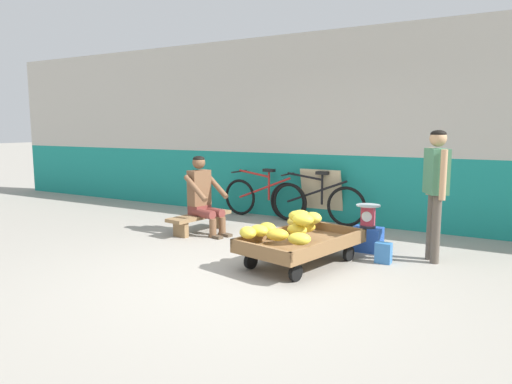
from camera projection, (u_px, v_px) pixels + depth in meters
The scene contains 13 objects.
ground_plane at pixel (242, 279), 4.89m from camera, with size 80.00×80.00×0.00m, color gray.
back_wall at pixel (351, 128), 7.56m from camera, with size 16.00×0.30×3.08m.
banana_cart at pixel (301, 244), 5.36m from camera, with size 1.14×1.59×0.36m.
banana_pile at pixel (291, 225), 5.32m from camera, with size 0.90×1.41×0.26m.
low_bench at pixel (200, 219), 7.02m from camera, with size 0.45×1.13×0.27m.
vendor_seated at pixel (203, 195), 6.91m from camera, with size 0.73×0.57×1.14m.
plastic_crate at pixel (367, 239), 5.97m from camera, with size 0.36×0.28×0.30m.
weighing_scale at pixel (368, 216), 5.93m from camera, with size 0.30×0.30×0.29m.
bicycle_near_left at pixel (264, 198), 8.09m from camera, with size 1.66×0.48×0.86m.
bicycle_far_left at pixel (316, 202), 7.63m from camera, with size 1.66×0.48×0.86m.
sign_board at pixel (322, 196), 7.75m from camera, with size 0.70×0.24×0.88m.
customer_adult at pixel (436, 181), 5.40m from camera, with size 0.33×0.44×1.53m.
shopping_bag at pixel (383, 253), 5.44m from camera, with size 0.18×0.12×0.24m, color #3370B7.
Camera 1 is at (2.49, -4.01, 1.57)m, focal length 33.04 mm.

